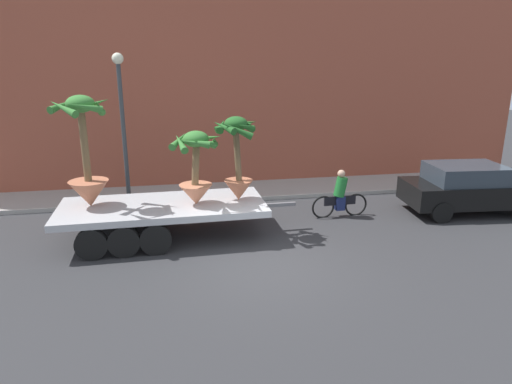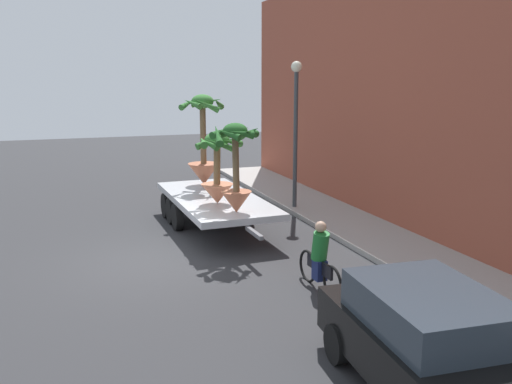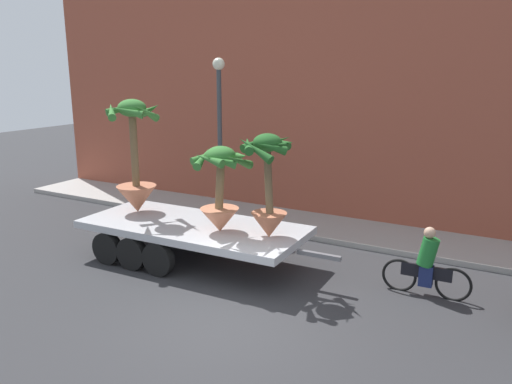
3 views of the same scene
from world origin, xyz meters
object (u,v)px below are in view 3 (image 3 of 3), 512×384
(potted_palm_rear, at_px, (268,184))
(potted_palm_front, at_px, (135,167))
(street_lamp, at_px, (220,118))
(flatbed_trailer, at_px, (185,231))
(potted_palm_middle, at_px, (220,189))
(cyclist, at_px, (427,265))

(potted_palm_rear, distance_m, potted_palm_front, 3.97)
(street_lamp, bearing_deg, flatbed_trailer, -73.15)
(potted_palm_middle, height_order, potted_palm_front, potted_palm_front)
(potted_palm_middle, xyz_separation_m, potted_palm_front, (-2.84, 0.33, 0.20))
(flatbed_trailer, distance_m, potted_palm_rear, 2.73)
(flatbed_trailer, bearing_deg, potted_palm_middle, -8.39)
(flatbed_trailer, height_order, street_lamp, street_lamp)
(flatbed_trailer, relative_size, potted_palm_rear, 2.81)
(cyclist, relative_size, street_lamp, 0.38)
(flatbed_trailer, height_order, cyclist, cyclist)
(street_lamp, bearing_deg, potted_palm_rear, -43.76)
(potted_palm_middle, bearing_deg, flatbed_trailer, 171.61)
(potted_palm_front, distance_m, street_lamp, 3.22)
(potted_palm_rear, bearing_deg, flatbed_trailer, -179.93)
(potted_palm_middle, distance_m, street_lamp, 4.12)
(potted_palm_front, bearing_deg, cyclist, 4.99)
(cyclist, bearing_deg, potted_palm_rear, -166.68)
(potted_palm_rear, distance_m, cyclist, 3.77)
(potted_palm_front, bearing_deg, street_lamp, 76.65)
(potted_palm_rear, height_order, street_lamp, street_lamp)
(flatbed_trailer, relative_size, cyclist, 3.58)
(potted_palm_rear, bearing_deg, potted_palm_front, 177.76)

